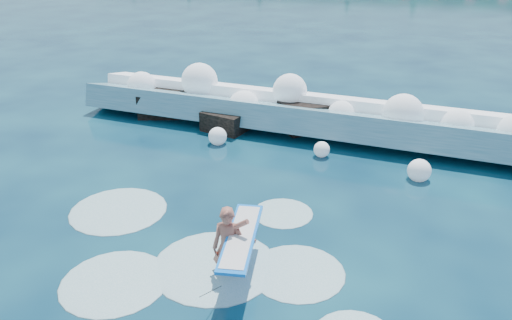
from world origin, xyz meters
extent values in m
plane|color=#071F38|center=(0.00, 0.00, 0.00)|extent=(200.00, 200.00, 0.00)
cube|color=teal|center=(1.58, 7.60, 0.46)|extent=(18.25, 2.78, 1.52)
cube|color=white|center=(1.58, 8.40, 0.91)|extent=(18.25, 1.29, 0.71)
cube|color=black|center=(-4.50, 7.38, 0.38)|extent=(2.48, 2.20, 1.11)
cube|color=black|center=(-1.50, 6.58, 0.30)|extent=(1.71, 1.43, 0.85)
cube|color=black|center=(1.20, 7.78, 0.42)|extent=(2.17, 2.17, 1.19)
imported|color=#9F594A|center=(2.13, -1.21, 0.62)|extent=(0.75, 0.56, 1.88)
cube|color=blue|center=(2.41, -1.16, 0.94)|extent=(1.18, 2.64, 0.06)
cube|color=silver|center=(2.41, -1.16, 0.96)|extent=(1.02, 2.41, 0.06)
cylinder|color=black|center=(2.31, -2.41, 0.45)|extent=(0.01, 0.91, 0.43)
sphere|color=white|center=(-5.73, 7.60, 0.97)|extent=(1.19, 1.19, 1.19)
sphere|color=white|center=(-3.34, 8.13, 1.28)|extent=(1.46, 1.46, 1.46)
sphere|color=white|center=(-1.09, 7.34, 0.75)|extent=(1.19, 1.19, 1.19)
sphere|color=white|center=(0.44, 8.17, 1.28)|extent=(1.30, 1.30, 1.30)
sphere|color=white|center=(2.55, 7.68, 0.78)|extent=(0.97, 0.97, 0.97)
sphere|color=white|center=(4.67, 7.50, 1.11)|extent=(1.38, 1.38, 1.38)
sphere|color=white|center=(6.43, 7.89, 0.81)|extent=(1.14, 1.14, 1.14)
sphere|color=white|center=(-1.21, 5.27, 0.27)|extent=(0.64, 0.64, 0.64)
sphere|color=white|center=(2.42, 5.51, 0.25)|extent=(0.53, 0.53, 0.53)
sphere|color=white|center=(5.53, 4.94, 0.28)|extent=(0.70, 0.70, 0.70)
ellipsoid|color=silver|center=(1.75, -1.12, 0.00)|extent=(2.78, 2.78, 0.14)
ellipsoid|color=silver|center=(0.04, -2.39, 0.00)|extent=(2.29, 2.29, 0.11)
ellipsoid|color=silver|center=(3.50, -0.68, 0.00)|extent=(2.10, 2.10, 0.10)
ellipsoid|color=silver|center=(-1.67, 0.14, 0.00)|extent=(2.55, 2.55, 0.13)
ellipsoid|color=silver|center=(2.41, 1.59, 0.00)|extent=(1.59, 1.59, 0.08)
camera|label=1|loc=(5.88, -9.17, 6.63)|focal=35.00mm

